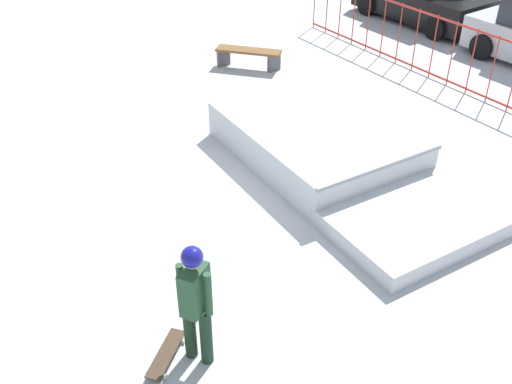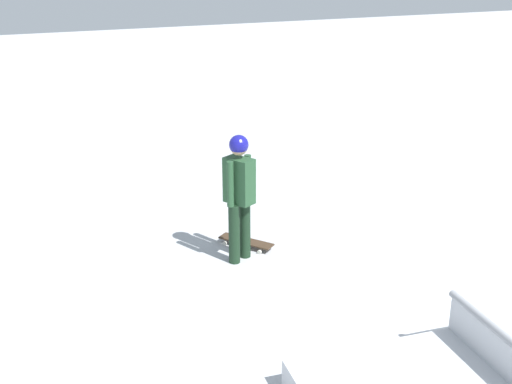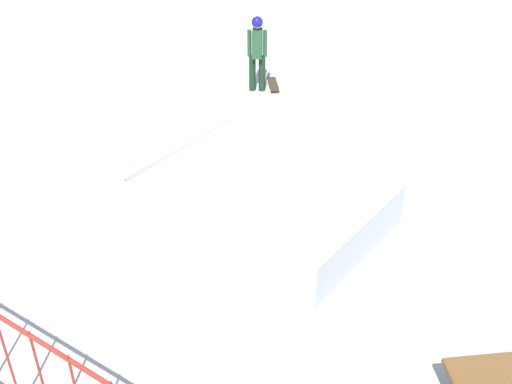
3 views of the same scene
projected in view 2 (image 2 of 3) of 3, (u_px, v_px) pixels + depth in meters
skater at (239, 189)px, 8.46m from camera, size 0.40×0.44×1.73m
skateboard at (246, 241)px, 9.16m from camera, size 0.63×0.76×0.09m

